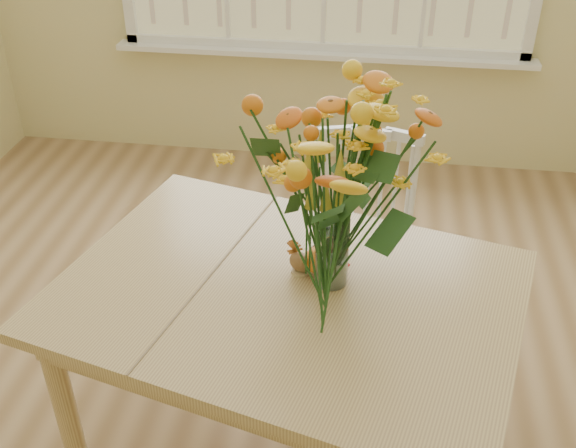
# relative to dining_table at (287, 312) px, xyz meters

# --- Properties ---
(floor) EXTENTS (4.00, 4.50, 0.01)m
(floor) POSITION_rel_dining_table_xyz_m (-0.11, 0.01, -0.64)
(floor) COLOR olive
(floor) RESTS_ON ground
(dining_table) EXTENTS (1.55, 1.27, 0.73)m
(dining_table) POSITION_rel_dining_table_xyz_m (0.00, 0.00, 0.00)
(dining_table) COLOR tan
(dining_table) RESTS_ON floor
(windsor_chair) EXTENTS (0.41, 0.39, 0.87)m
(windsor_chair) POSITION_rel_dining_table_xyz_m (0.21, 0.72, -0.14)
(windsor_chair) COLOR white
(windsor_chair) RESTS_ON floor
(flower_vase) EXTENTS (0.47, 0.47, 0.56)m
(flower_vase) POSITION_rel_dining_table_xyz_m (0.13, 0.06, 0.43)
(flower_vase) COLOR white
(flower_vase) RESTS_ON dining_table
(pumpkin) EXTENTS (0.11, 0.11, 0.08)m
(pumpkin) POSITION_rel_dining_table_xyz_m (0.09, 0.10, 0.13)
(pumpkin) COLOR orange
(pumpkin) RESTS_ON dining_table
(turkey_figurine) EXTENTS (0.09, 0.08, 0.10)m
(turkey_figurine) POSITION_rel_dining_table_xyz_m (0.03, 0.09, 0.13)
(turkey_figurine) COLOR #CCB78C
(turkey_figurine) RESTS_ON dining_table
(dark_gourd) EXTENTS (0.13, 0.08, 0.07)m
(dark_gourd) POSITION_rel_dining_table_xyz_m (0.09, 0.14, 0.13)
(dark_gourd) COLOR #38160F
(dark_gourd) RESTS_ON dining_table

